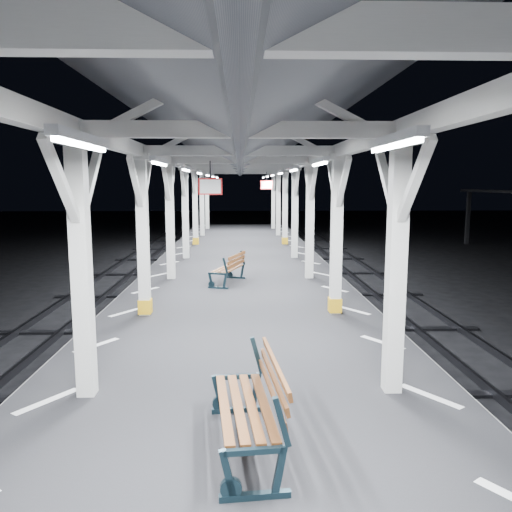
{
  "coord_description": "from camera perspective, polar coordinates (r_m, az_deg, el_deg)",
  "views": [
    {
      "loc": [
        0.0,
        -8.25,
        3.73
      ],
      "look_at": [
        0.33,
        2.24,
        2.2
      ],
      "focal_mm": 35.0,
      "sensor_mm": 36.0,
      "label": 1
    }
  ],
  "objects": [
    {
      "name": "platform",
      "position": [
        8.86,
        -1.74,
        -13.1
      ],
      "size": [
        6.0,
        50.0,
        1.0
      ],
      "primitive_type": "cube",
      "color": "black",
      "rests_on": "ground"
    },
    {
      "name": "bench_mid",
      "position": [
        13.66,
        -2.92,
        -1.33
      ],
      "size": [
        1.01,
        1.64,
        0.84
      ],
      "rotation": [
        0.0,
        0.0,
        -0.31
      ],
      "color": "black",
      "rests_on": "platform"
    },
    {
      "name": "hazard_stripes_right",
      "position": [
        9.02,
        14.22,
        -9.55
      ],
      "size": [
        1.0,
        48.0,
        0.01
      ],
      "primitive_type": "cube",
      "color": "silver",
      "rests_on": "platform"
    },
    {
      "name": "bench_near",
      "position": [
        5.33,
        -0.16,
        -16.39
      ],
      "size": [
        0.81,
        1.8,
        0.95
      ],
      "rotation": [
        0.0,
        0.0,
        0.09
      ],
      "color": "black",
      "rests_on": "platform"
    },
    {
      "name": "hazard_stripes_left",
      "position": [
        9.03,
        -17.74,
        -9.69
      ],
      "size": [
        1.0,
        48.0,
        0.01
      ],
      "primitive_type": "cube",
      "color": "silver",
      "rests_on": "platform"
    },
    {
      "name": "ground",
      "position": [
        9.05,
        -1.73,
        -16.04
      ],
      "size": [
        120.0,
        120.0,
        0.0
      ],
      "primitive_type": "plane",
      "color": "black",
      "rests_on": "ground"
    },
    {
      "name": "canopy",
      "position": [
        8.27,
        -1.87,
        14.09
      ],
      "size": [
        5.4,
        49.0,
        4.65
      ],
      "color": "silver",
      "rests_on": "platform"
    }
  ]
}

